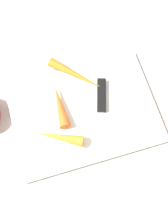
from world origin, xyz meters
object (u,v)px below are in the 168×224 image
Objects in this scene: carrot_medium at (59,137)px; carrot_longest at (76,75)px; cutting_board at (84,113)px; carrot_shortest at (60,105)px; knife at (102,100)px.

carrot_medium reaches higher than carrot_longest.
cutting_board is at bearing -49.75° from carrot_longest.
carrot_shortest is 0.72× the size of carrot_longest.
carrot_shortest is at bearing -79.33° from knife.
carrot_longest reaches higher than knife.
cutting_board is 2.28× the size of carrot_longest.
carrot_medium is 0.17m from carrot_longest.
carrot_medium reaches higher than knife.
knife is 0.09m from carrot_longest.
carrot_longest is (-0.01, -0.10, 0.02)m from cutting_board.
cutting_board is 0.09m from carrot_medium.
carrot_shortest reaches higher than knife.
carrot_shortest is 1.00× the size of carrot_medium.
carrot_shortest is 0.09m from carrot_longest.
carrot_longest is at bearing -92.46° from carrot_medium.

